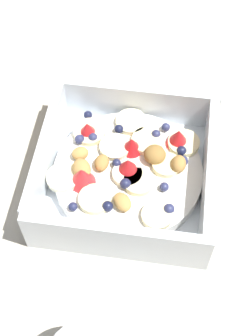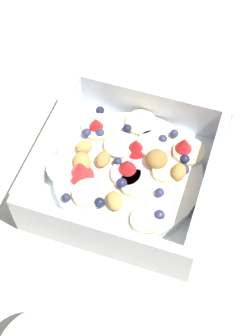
# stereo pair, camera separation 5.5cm
# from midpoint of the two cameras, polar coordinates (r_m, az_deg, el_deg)

# --- Properties ---
(ground_plane) EXTENTS (2.40, 2.40, 0.00)m
(ground_plane) POSITION_cam_midpoint_polar(r_m,az_deg,el_deg) (0.58, 3.26, -1.08)
(ground_plane) COLOR beige
(fruit_bowl) EXTENTS (0.19, 0.19, 0.06)m
(fruit_bowl) POSITION_cam_midpoint_polar(r_m,az_deg,el_deg) (0.56, 2.82, -0.56)
(fruit_bowl) COLOR white
(fruit_bowl) RESTS_ON ground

